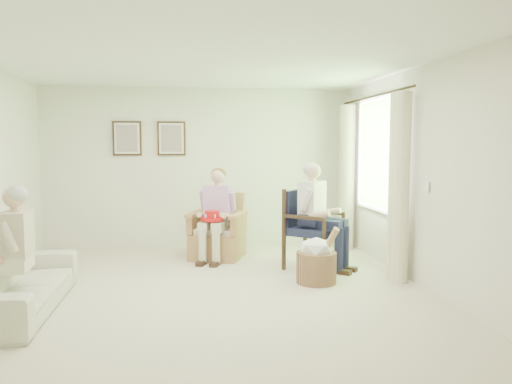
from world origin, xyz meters
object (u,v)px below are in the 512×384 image
at_px(red_hat, 212,217).
at_px(person_dark, 316,208).
at_px(wicker_armchair, 217,237).
at_px(person_wicker, 218,208).
at_px(wood_armchair, 312,225).
at_px(sofa, 17,282).
at_px(person_sofa, 11,244).
at_px(hatbox, 317,260).

bearing_deg(red_hat, person_dark, -23.63).
bearing_deg(wicker_armchair, person_wicker, -68.80).
distance_m(wood_armchair, sofa, 3.71).
bearing_deg(sofa, person_sofa, -180.00).
bearing_deg(wood_armchair, person_wicker, 105.06).
relative_size(person_wicker, red_hat, 4.11).
distance_m(person_dark, hatbox, 0.88).
height_order(sofa, person_sofa, person_sofa).
height_order(wood_armchair, person_wicker, person_wicker).
relative_size(sofa, person_sofa, 1.60).
bearing_deg(wicker_armchair, hatbox, -33.76).
distance_m(sofa, person_sofa, 0.43).
xyz_separation_m(wood_armchair, hatbox, (-0.16, -0.83, -0.30)).
distance_m(wicker_armchair, sofa, 3.03).
height_order(person_dark, person_sofa, person_dark).
relative_size(wicker_armchair, wood_armchair, 0.90).
bearing_deg(hatbox, person_wicker, 127.35).
relative_size(person_wicker, person_dark, 0.93).
height_order(wood_armchair, person_sofa, person_sofa).
relative_size(sofa, hatbox, 2.79).
relative_size(person_sofa, hatbox, 1.75).
xyz_separation_m(wicker_armchair, hatbox, (1.10, -1.56, -0.02)).
distance_m(person_sofa, hatbox, 3.36).
xyz_separation_m(red_hat, hatbox, (1.19, -1.25, -0.38)).
bearing_deg(person_dark, person_sofa, 151.96).
distance_m(red_hat, hatbox, 1.76).
height_order(wicker_armchair, person_wicker, person_wicker).
xyz_separation_m(person_sofa, red_hat, (2.08, 1.91, -0.05)).
bearing_deg(sofa, red_hat, -49.10).
xyz_separation_m(person_dark, person_sofa, (-3.43, -1.32, -0.13)).
bearing_deg(person_dark, sofa, 150.27).
bearing_deg(person_dark, wood_armchair, 40.88).
xyz_separation_m(wood_armchair, person_dark, (0.00, -0.17, 0.26)).
relative_size(wood_armchair, red_hat, 3.32).
bearing_deg(person_sofa, sofa, 177.09).
distance_m(wood_armchair, red_hat, 1.42).
distance_m(wicker_armchair, person_wicker, 0.47).
height_order(wicker_armchair, person_sofa, person_sofa).
bearing_deg(sofa, person_dark, -70.61).
distance_m(wood_armchair, person_wicker, 1.41).
distance_m(person_wicker, person_sofa, 3.03).
bearing_deg(red_hat, sofa, -139.10).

